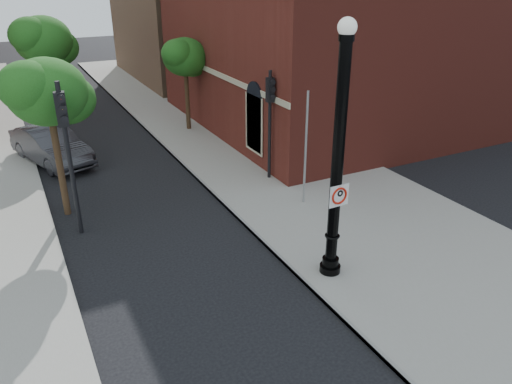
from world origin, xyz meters
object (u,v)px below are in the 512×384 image
lamppost (337,170)px  parked_car (51,145)px  traffic_signal_left (66,135)px  no_parking_sign (339,196)px  traffic_signal_right (270,108)px

lamppost → parked_car: (-6.17, 13.60, -2.52)m
parked_car → lamppost: bearing=-84.4°
traffic_signal_left → no_parking_sign: bearing=-36.6°
lamppost → traffic_signal_left: lamppost is taller
lamppost → parked_car: lamppost is taller
parked_car → traffic_signal_left: size_ratio=0.99×
parked_car → traffic_signal_right: 10.51m
lamppost → traffic_signal_left: size_ratio=1.40×
parked_car → traffic_signal_right: (8.01, -6.40, 2.30)m
no_parking_sign → parked_car: no_parking_sign is taller
lamppost → traffic_signal_right: (1.85, 7.20, -0.22)m
lamppost → traffic_signal_right: size_ratio=1.56×
lamppost → parked_car: size_ratio=1.41×
traffic_signal_left → traffic_signal_right: size_ratio=1.12×
lamppost → traffic_signal_right: lamppost is taller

